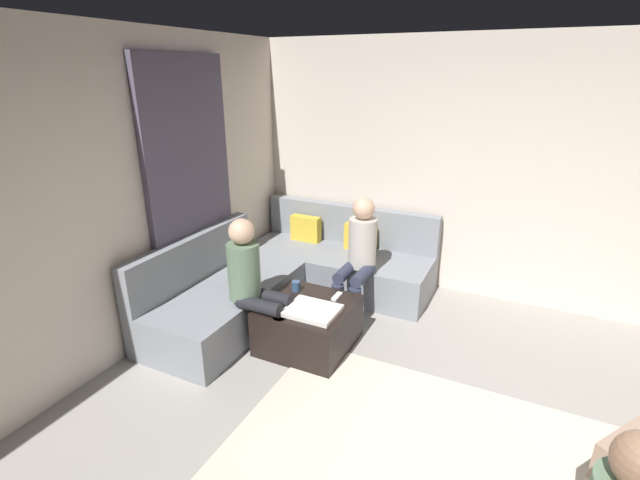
% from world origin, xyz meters
% --- Properties ---
extents(wall_back, '(6.00, 0.12, 2.70)m').
position_xyz_m(wall_back, '(0.00, 2.94, 1.35)').
color(wall_back, beige).
rests_on(wall_back, ground_plane).
extents(wall_left, '(0.12, 6.00, 2.70)m').
position_xyz_m(wall_left, '(-2.94, 0.00, 1.35)').
color(wall_left, beige).
rests_on(wall_left, ground_plane).
extents(curtain_panel, '(0.06, 1.10, 2.50)m').
position_xyz_m(curtain_panel, '(-2.84, 1.30, 1.25)').
color(curtain_panel, '#595166').
rests_on(curtain_panel, ground_plane).
extents(sectional_couch, '(2.10, 2.55, 0.87)m').
position_xyz_m(sectional_couch, '(-2.08, 1.88, 0.28)').
color(sectional_couch, gray).
rests_on(sectional_couch, ground_plane).
extents(ottoman, '(0.76, 0.76, 0.42)m').
position_xyz_m(ottoman, '(-1.52, 1.17, 0.21)').
color(ottoman, black).
rests_on(ottoman, ground_plane).
extents(folded_blanket, '(0.44, 0.36, 0.04)m').
position_xyz_m(folded_blanket, '(-1.42, 1.05, 0.44)').
color(folded_blanket, white).
rests_on(folded_blanket, ottoman).
extents(coffee_mug, '(0.08, 0.08, 0.10)m').
position_xyz_m(coffee_mug, '(-1.74, 1.35, 0.47)').
color(coffee_mug, '#334C72').
rests_on(coffee_mug, ottoman).
extents(game_remote, '(0.05, 0.15, 0.02)m').
position_xyz_m(game_remote, '(-1.34, 1.39, 0.43)').
color(game_remote, white).
rests_on(game_remote, ottoman).
extents(person_on_couch_back, '(0.30, 0.60, 1.20)m').
position_xyz_m(person_on_couch_back, '(-1.35, 1.93, 0.66)').
color(person_on_couch_back, '#2D3347').
rests_on(person_on_couch_back, ground_plane).
extents(person_on_couch_side, '(0.60, 0.30, 1.20)m').
position_xyz_m(person_on_couch_side, '(-1.93, 0.95, 0.66)').
color(person_on_couch_side, black).
rests_on(person_on_couch_side, ground_plane).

